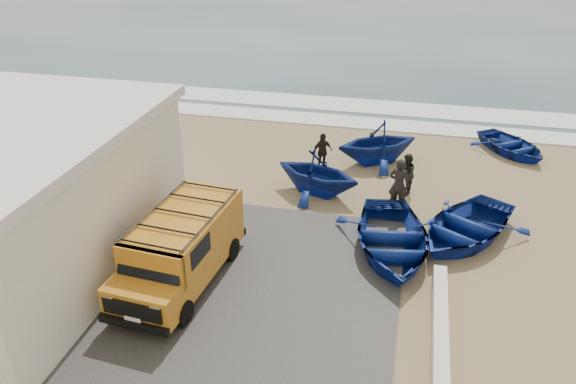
{
  "coord_description": "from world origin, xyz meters",
  "views": [
    {
      "loc": [
        3.81,
        -13.35,
        9.49
      ],
      "look_at": [
        0.2,
        2.08,
        1.2
      ],
      "focal_mm": 35.0,
      "sensor_mm": 36.0,
      "label": 1
    }
  ],
  "objects_px": {
    "boat_near_right": "(465,226)",
    "boat_mid_left": "(317,172)",
    "fisherman_middle": "(406,174)",
    "boat_far_right": "(512,145)",
    "boat_near_left": "(392,239)",
    "fisherman_front": "(399,185)",
    "boat_far_left": "(377,142)",
    "parapet": "(440,348)",
    "fisherman_back": "(322,152)",
    "van": "(181,247)"
  },
  "relations": [
    {
      "from": "boat_near_left",
      "to": "boat_far_left",
      "type": "distance_m",
      "value": 6.55
    },
    {
      "from": "boat_mid_left",
      "to": "fisherman_back",
      "type": "distance_m",
      "value": 2.06
    },
    {
      "from": "fisherman_back",
      "to": "boat_far_right",
      "type": "bearing_deg",
      "value": -15.63
    },
    {
      "from": "boat_far_right",
      "to": "fisherman_front",
      "type": "bearing_deg",
      "value": -162.13
    },
    {
      "from": "parapet",
      "to": "fisherman_back",
      "type": "relative_size",
      "value": 3.96
    },
    {
      "from": "boat_near_left",
      "to": "fisherman_back",
      "type": "distance_m",
      "value": 6.14
    },
    {
      "from": "fisherman_middle",
      "to": "boat_near_left",
      "type": "bearing_deg",
      "value": 2.87
    },
    {
      "from": "boat_near_right",
      "to": "boat_far_right",
      "type": "xyz_separation_m",
      "value": [
        2.21,
        7.39,
        -0.09
      ]
    },
    {
      "from": "parapet",
      "to": "fisherman_back",
      "type": "bearing_deg",
      "value": 115.17
    },
    {
      "from": "boat_far_left",
      "to": "van",
      "type": "bearing_deg",
      "value": -57.39
    },
    {
      "from": "boat_near_right",
      "to": "fisherman_back",
      "type": "height_order",
      "value": "fisherman_back"
    },
    {
      "from": "fisherman_middle",
      "to": "fisherman_back",
      "type": "xyz_separation_m",
      "value": [
        -3.29,
        1.28,
        0.01
      ]
    },
    {
      "from": "van",
      "to": "boat_mid_left",
      "type": "bearing_deg",
      "value": 71.1
    },
    {
      "from": "van",
      "to": "fisherman_middle",
      "type": "xyz_separation_m",
      "value": [
        5.76,
        6.77,
        -0.35
      ]
    },
    {
      "from": "boat_near_left",
      "to": "fisherman_middle",
      "type": "height_order",
      "value": "fisherman_middle"
    },
    {
      "from": "boat_near_left",
      "to": "parapet",
      "type": "bearing_deg",
      "value": -81.39
    },
    {
      "from": "fisherman_front",
      "to": "fisherman_middle",
      "type": "relative_size",
      "value": 1.27
    },
    {
      "from": "van",
      "to": "boat_far_left",
      "type": "distance_m",
      "value": 10.23
    },
    {
      "from": "parapet",
      "to": "boat_far_left",
      "type": "xyz_separation_m",
      "value": [
        -2.44,
        10.66,
        0.61
      ]
    },
    {
      "from": "boat_near_right",
      "to": "boat_mid_left",
      "type": "relative_size",
      "value": 1.35
    },
    {
      "from": "boat_far_left",
      "to": "fisherman_front",
      "type": "xyz_separation_m",
      "value": [
        1.05,
        -3.76,
        0.07
      ]
    },
    {
      "from": "boat_near_left",
      "to": "boat_far_left",
      "type": "bearing_deg",
      "value": 89.14
    },
    {
      "from": "van",
      "to": "boat_far_left",
      "type": "height_order",
      "value": "van"
    },
    {
      "from": "parapet",
      "to": "van",
      "type": "relative_size",
      "value": 1.21
    },
    {
      "from": "fisherman_front",
      "to": "boat_near_right",
      "type": "bearing_deg",
      "value": 158.37
    },
    {
      "from": "fisherman_back",
      "to": "boat_far_left",
      "type": "bearing_deg",
      "value": -10.62
    },
    {
      "from": "boat_far_right",
      "to": "fisherman_front",
      "type": "distance_m",
      "value": 7.45
    },
    {
      "from": "parapet",
      "to": "fisherman_middle",
      "type": "distance_m",
      "value": 8.34
    },
    {
      "from": "boat_mid_left",
      "to": "fisherman_front",
      "type": "distance_m",
      "value": 2.95
    },
    {
      "from": "boat_far_left",
      "to": "fisherman_back",
      "type": "distance_m",
      "value": 2.34
    },
    {
      "from": "boat_near_left",
      "to": "boat_mid_left",
      "type": "height_order",
      "value": "boat_mid_left"
    },
    {
      "from": "fisherman_middle",
      "to": "van",
      "type": "bearing_deg",
      "value": -34.31
    },
    {
      "from": "boat_near_left",
      "to": "boat_far_right",
      "type": "bearing_deg",
      "value": 53.22
    },
    {
      "from": "boat_near_left",
      "to": "fisherman_back",
      "type": "bearing_deg",
      "value": 110.05
    },
    {
      "from": "van",
      "to": "boat_near_left",
      "type": "height_order",
      "value": "van"
    },
    {
      "from": "boat_mid_left",
      "to": "boat_far_right",
      "type": "distance_m",
      "value": 9.09
    },
    {
      "from": "parapet",
      "to": "boat_far_right",
      "type": "distance_m",
      "value": 13.24
    },
    {
      "from": "fisherman_middle",
      "to": "boat_far_left",
      "type": "bearing_deg",
      "value": -146.44
    },
    {
      "from": "fisherman_middle",
      "to": "boat_far_right",
      "type": "bearing_deg",
      "value": 144.22
    },
    {
      "from": "boat_far_left",
      "to": "fisherman_back",
      "type": "xyz_separation_m",
      "value": [
        -2.03,
        -1.14,
        -0.12
      ]
    },
    {
      "from": "boat_near_left",
      "to": "boat_far_left",
      "type": "height_order",
      "value": "boat_far_left"
    },
    {
      "from": "van",
      "to": "fisherman_middle",
      "type": "height_order",
      "value": "van"
    },
    {
      "from": "parapet",
      "to": "boat_mid_left",
      "type": "distance_m",
      "value": 8.63
    },
    {
      "from": "boat_near_left",
      "to": "fisherman_front",
      "type": "distance_m",
      "value": 2.74
    },
    {
      "from": "boat_near_left",
      "to": "fisherman_back",
      "type": "height_order",
      "value": "fisherman_back"
    },
    {
      "from": "boat_near_left",
      "to": "fisherman_front",
      "type": "relative_size",
      "value": 2.41
    },
    {
      "from": "boat_mid_left",
      "to": "boat_far_left",
      "type": "distance_m",
      "value": 3.68
    },
    {
      "from": "boat_mid_left",
      "to": "parapet",
      "type": "bearing_deg",
      "value": -131.02
    },
    {
      "from": "boat_near_right",
      "to": "fisherman_middle",
      "type": "bearing_deg",
      "value": 156.31
    },
    {
      "from": "fisherman_back",
      "to": "boat_near_right",
      "type": "bearing_deg",
      "value": -77.33
    }
  ]
}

